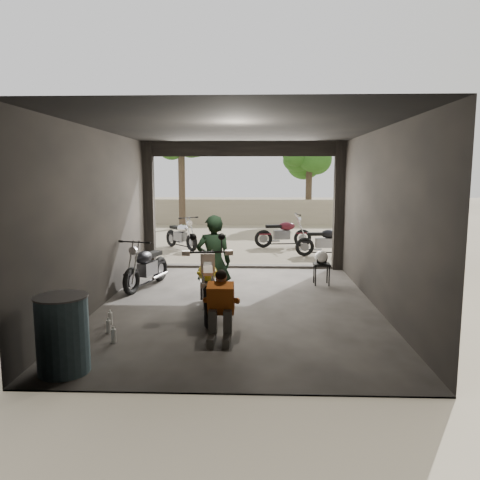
# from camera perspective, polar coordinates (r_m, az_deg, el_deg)

# --- Properties ---
(ground) EXTENTS (80.00, 80.00, 0.00)m
(ground) POSITION_cam_1_polar(r_m,az_deg,el_deg) (8.69, -0.24, -8.04)
(ground) COLOR #7A6D56
(ground) RESTS_ON ground
(garage) EXTENTS (7.00, 7.13, 3.20)m
(garage) POSITION_cam_1_polar(r_m,az_deg,el_deg) (8.96, -0.10, 0.81)
(garage) COLOR #2D2B28
(garage) RESTS_ON ground
(boundary_wall) EXTENTS (18.00, 0.30, 1.20)m
(boundary_wall) POSITION_cam_1_polar(r_m,az_deg,el_deg) (22.42, 1.18, 3.44)
(boundary_wall) COLOR gray
(boundary_wall) RESTS_ON ground
(tree_left) EXTENTS (2.20, 2.20, 5.60)m
(tree_left) POSITION_cam_1_polar(r_m,az_deg,el_deg) (21.16, -7.20, 12.28)
(tree_left) COLOR #382B1E
(tree_left) RESTS_ON ground
(tree_right) EXTENTS (2.20, 2.20, 5.00)m
(tree_right) POSITION_cam_1_polar(r_m,az_deg,el_deg) (22.50, 8.48, 10.91)
(tree_right) COLOR #382B1E
(tree_right) RESTS_ON ground
(main_bike) EXTENTS (0.97, 1.92, 1.23)m
(main_bike) POSITION_cam_1_polar(r_m,az_deg,el_deg) (8.03, -4.01, -4.89)
(main_bike) COLOR #F4E2CE
(main_bike) RESTS_ON ground
(left_bike) EXTENTS (1.05, 1.70, 1.07)m
(left_bike) POSITION_cam_1_polar(r_m,az_deg,el_deg) (10.11, -11.35, -2.77)
(left_bike) COLOR black
(left_bike) RESTS_ON ground
(outside_bike_a) EXTENTS (1.53, 1.63, 1.07)m
(outside_bike_a) POSITION_cam_1_polar(r_m,az_deg,el_deg) (15.15, -7.20, 0.90)
(outside_bike_a) COLOR black
(outside_bike_a) RESTS_ON ground
(outside_bike_b) EXTENTS (1.73, 0.91, 1.12)m
(outside_bike_b) POSITION_cam_1_polar(r_m,az_deg,el_deg) (15.43, 5.29, 1.14)
(outside_bike_b) COLOR #4A111A
(outside_bike_b) RESTS_ON ground
(outside_bike_c) EXTENTS (1.58, 0.72, 1.05)m
(outside_bike_c) POSITION_cam_1_polar(r_m,az_deg,el_deg) (13.95, 10.41, 0.17)
(outside_bike_c) COLOR black
(outside_bike_c) RESTS_ON ground
(rider) EXTENTS (0.66, 0.48, 1.70)m
(rider) POSITION_cam_1_polar(r_m,az_deg,el_deg) (8.33, -3.22, -2.74)
(rider) COLOR black
(rider) RESTS_ON ground
(mechanic) EXTENTS (0.52, 0.70, 1.00)m
(mechanic) POSITION_cam_1_polar(r_m,az_deg,el_deg) (6.78, -2.44, -8.33)
(mechanic) COLOR #C65D1A
(mechanic) RESTS_ON ground
(stool) EXTENTS (0.35, 0.35, 0.49)m
(stool) POSITION_cam_1_polar(r_m,az_deg,el_deg) (10.30, 9.92, -3.24)
(stool) COLOR black
(stool) RESTS_ON ground
(helmet) EXTENTS (0.38, 0.39, 0.28)m
(helmet) POSITION_cam_1_polar(r_m,az_deg,el_deg) (10.26, 9.87, -2.06)
(helmet) COLOR white
(helmet) RESTS_ON stool
(oil_drum) EXTENTS (0.67, 0.67, 0.96)m
(oil_drum) POSITION_cam_1_polar(r_m,az_deg,el_deg) (6.14, -20.79, -10.81)
(oil_drum) COLOR #405F6C
(oil_drum) RESTS_ON ground
(sign_post) EXTENTS (0.82, 0.08, 2.47)m
(sign_post) POSITION_cam_1_polar(r_m,az_deg,el_deg) (12.93, 16.97, 4.44)
(sign_post) COLOR black
(sign_post) RESTS_ON ground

